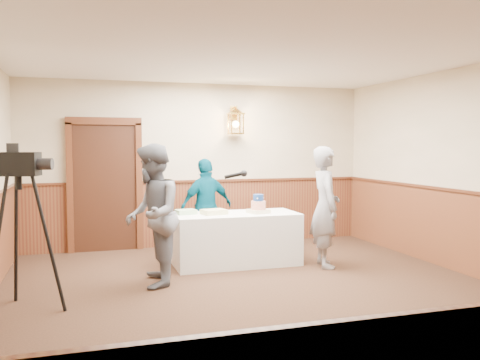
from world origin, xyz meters
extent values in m
plane|color=black|center=(0.00, 0.00, 0.00)|extent=(7.00, 7.00, 0.00)
cube|color=#B9AC8A|center=(0.00, 3.50, 1.40)|extent=(6.00, 0.02, 2.80)
cube|color=white|center=(0.00, 0.00, 2.80)|extent=(6.00, 7.00, 0.02)
cube|color=#592819|center=(0.00, 3.48, 0.55)|extent=(5.98, 0.04, 1.10)
cube|color=#502715|center=(0.00, 3.46, 1.12)|extent=(5.98, 0.07, 0.04)
cube|color=#32180E|center=(-1.60, 3.45, 1.05)|extent=(1.00, 0.06, 2.10)
cube|color=silver|center=(0.18, 1.90, 0.38)|extent=(1.80, 0.80, 0.75)
cube|color=beige|center=(0.50, 1.84, 0.78)|extent=(0.32, 0.32, 0.05)
cylinder|color=red|center=(0.50, 1.84, 0.87)|extent=(0.21, 0.21, 0.12)
cylinder|color=navy|center=(0.50, 1.84, 0.98)|extent=(0.15, 0.15, 0.10)
cube|color=#D2C47D|center=(-0.15, 1.90, 0.78)|extent=(0.38, 0.32, 0.07)
cube|color=#9ACE91|center=(-0.53, 2.04, 0.78)|extent=(0.31, 0.26, 0.06)
imported|color=slate|center=(-1.13, 1.11, 0.88)|extent=(0.79, 0.95, 1.76)
cylinder|color=black|center=(-0.17, 0.83, 1.37)|extent=(0.23, 0.12, 0.09)
sphere|color=black|center=(-0.05, 0.79, 1.40)|extent=(0.08, 0.08, 0.08)
imported|color=gray|center=(1.36, 1.39, 0.86)|extent=(0.52, 0.69, 1.72)
imported|color=#03465C|center=(-0.08, 2.67, 0.77)|extent=(0.97, 0.61, 1.53)
cube|color=black|center=(-2.57, 0.52, 1.55)|extent=(0.45, 0.32, 0.24)
cylinder|color=black|center=(-2.31, 0.45, 1.55)|extent=(0.19, 0.16, 0.12)
camera|label=1|loc=(-1.92, -5.13, 1.75)|focal=38.00mm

